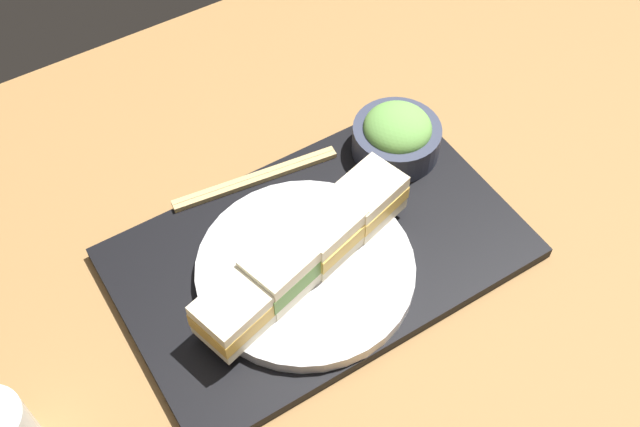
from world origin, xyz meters
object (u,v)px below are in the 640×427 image
sandwich_farmost (235,313)px  sandwich_plate (305,270)px  salad_bowl (397,135)px  sandwich_inner_far (282,270)px  sandwich_nearmost (368,198)px  chopsticks_pair (256,179)px  sandwich_inner_near (327,233)px

sandwich_farmost → sandwich_plate: bearing=-166.0°
sandwich_plate → salad_bowl: 21.26cm
sandwich_inner_far → sandwich_nearmost: bearing=-166.0°
sandwich_plate → chopsticks_pair: 14.66cm
sandwich_nearmost → salad_bowl: bearing=-142.0°
salad_bowl → sandwich_farmost: bearing=22.7°
sandwich_inner_far → salad_bowl: (-22.12, -10.37, -1.60)cm
chopsticks_pair → sandwich_plate: bearing=82.6°
sandwich_inner_near → chopsticks_pair: 14.36cm
sandwich_plate → sandwich_nearmost: sandwich_nearmost is taller
sandwich_plate → sandwich_inner_near: 4.86cm
sandwich_inner_near → sandwich_farmost: sandwich_inner_near is taller
sandwich_inner_near → sandwich_inner_far: bearing=14.0°
sandwich_plate → salad_bowl: salad_bowl is taller
sandwich_plate → salad_bowl: bearing=-153.1°
sandwich_nearmost → salad_bowl: size_ratio=0.81×
sandwich_inner_far → sandwich_farmost: 6.69cm
salad_bowl → chopsticks_pair: (16.99, -4.97, -2.45)cm
sandwich_inner_near → salad_bowl: (-15.64, -8.76, -1.55)cm
sandwich_plate → sandwich_inner_far: (3.24, 0.81, 3.58)cm
sandwich_farmost → chopsticks_pair: size_ratio=0.42×
sandwich_plate → sandwich_inner_near: (-3.24, -0.81, 3.54)cm
sandwich_inner_far → salad_bowl: 24.49cm
sandwich_farmost → chopsticks_pair: (-11.62, -16.95, -3.71)cm
sandwich_farmost → chopsticks_pair: 20.88cm
sandwich_inner_far → chopsticks_pair: bearing=-108.5°
sandwich_plate → sandwich_farmost: (9.73, 2.42, 3.24)cm
sandwich_inner_far → chopsticks_pair: sandwich_inner_far is taller
sandwich_plate → sandwich_inner_far: bearing=14.0°
sandwich_inner_far → chopsticks_pair: size_ratio=0.43×
sandwich_inner_near → chopsticks_pair: bearing=-84.4°
sandwich_farmost → chopsticks_pair: sandwich_farmost is taller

